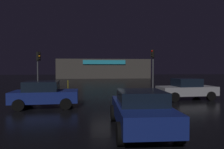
% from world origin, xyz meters
% --- Properties ---
extents(ground_plane, '(120.00, 120.00, 0.00)m').
position_xyz_m(ground_plane, '(0.00, 0.00, 0.00)').
color(ground_plane, black).
extents(store_building, '(21.80, 9.12, 4.53)m').
position_xyz_m(store_building, '(1.39, 33.61, 2.27)').
color(store_building, '#4C4742').
rests_on(store_building, ground).
extents(traffic_signal_main, '(0.41, 0.43, 4.47)m').
position_xyz_m(traffic_signal_main, '(5.66, 6.61, 3.07)').
color(traffic_signal_main, '#595B60').
rests_on(traffic_signal_main, ground).
extents(traffic_signal_opposite, '(0.43, 0.41, 4.03)m').
position_xyz_m(traffic_signal_opposite, '(-6.72, 5.61, 2.95)').
color(traffic_signal_opposite, '#595B60').
rests_on(traffic_signal_opposite, ground).
extents(car_near, '(2.13, 4.19, 1.52)m').
position_xyz_m(car_near, '(0.68, -7.84, 0.79)').
color(car_near, navy).
rests_on(car_near, ground).
extents(car_far, '(4.37, 2.19, 1.58)m').
position_xyz_m(car_far, '(5.90, -1.01, 0.79)').
color(car_far, '#B7B7BF').
rests_on(car_far, ground).
extents(car_crossing, '(3.94, 2.24, 1.56)m').
position_xyz_m(car_crossing, '(-4.01, -2.96, 0.80)').
color(car_crossing, navy).
rests_on(car_crossing, ground).
extents(bollard_kerb_a, '(0.09, 0.09, 0.92)m').
position_xyz_m(bollard_kerb_a, '(-4.11, 8.44, 0.46)').
color(bollard_kerb_a, gold).
rests_on(bollard_kerb_a, ground).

